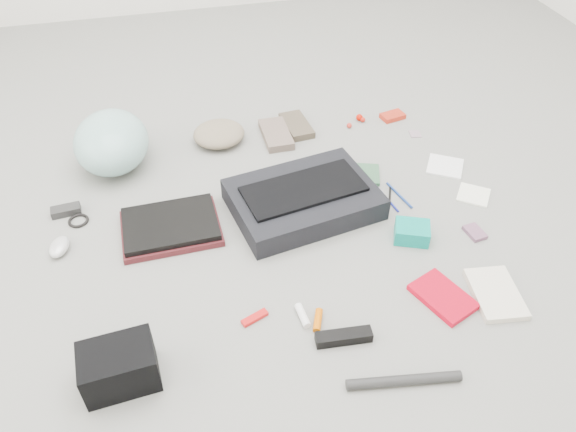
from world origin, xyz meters
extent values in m
plane|color=slate|center=(0.00, 0.00, 0.00)|extent=(4.00, 4.00, 0.00)
cube|color=black|center=(0.08, 0.08, 0.04)|extent=(0.55, 0.43, 0.08)
cube|color=black|center=(0.08, 0.08, 0.09)|extent=(0.45, 0.26, 0.01)
cube|color=#50181C|center=(-0.39, 0.08, 0.01)|extent=(0.33, 0.25, 0.02)
cube|color=black|center=(-0.39, 0.08, 0.03)|extent=(0.32, 0.24, 0.02)
ellipsoid|color=#9BD1CB|center=(-0.57, 0.51, 0.10)|extent=(0.30, 0.36, 0.21)
ellipsoid|color=gray|center=(-0.15, 0.57, 0.04)|extent=(0.25, 0.24, 0.07)
cube|color=#746055|center=(0.08, 0.54, 0.02)|extent=(0.11, 0.22, 0.03)
cube|color=brown|center=(0.18, 0.59, 0.01)|extent=(0.12, 0.20, 0.03)
cube|color=black|center=(-0.74, 0.26, 0.01)|extent=(0.10, 0.05, 0.03)
torus|color=black|center=(-0.70, 0.20, 0.01)|extent=(0.07, 0.07, 0.01)
ellipsoid|color=silver|center=(-0.76, 0.07, 0.02)|extent=(0.08, 0.11, 0.04)
cube|color=black|center=(-0.57, -0.48, 0.06)|extent=(0.20, 0.15, 0.12)
cube|color=red|center=(-0.19, -0.36, 0.01)|extent=(0.09, 0.05, 0.01)
cylinder|color=white|center=(-0.05, -0.39, 0.01)|extent=(0.03, 0.08, 0.02)
cylinder|color=#D95F02|center=(-0.01, -0.42, 0.01)|extent=(0.05, 0.08, 0.02)
cube|color=black|center=(0.04, -0.50, 0.02)|extent=(0.16, 0.05, 0.03)
cylinder|color=black|center=(0.15, -0.66, 0.01)|extent=(0.31, 0.07, 0.03)
cube|color=red|center=(0.38, -0.42, 0.01)|extent=(0.18, 0.22, 0.02)
cube|color=beige|center=(0.54, -0.45, 0.01)|extent=(0.16, 0.22, 0.02)
cube|color=#345E3F|center=(0.36, 0.21, 0.01)|extent=(0.13, 0.15, 0.01)
cylinder|color=navy|center=(0.39, 0.05, 0.00)|extent=(0.03, 0.14, 0.01)
cylinder|color=black|center=(0.40, 0.06, 0.00)|extent=(0.06, 0.12, 0.01)
cylinder|color=navy|center=(0.44, 0.06, 0.00)|extent=(0.04, 0.16, 0.01)
cube|color=#069987|center=(0.39, -0.16, 0.03)|extent=(0.14, 0.13, 0.06)
cube|color=#7F526D|center=(0.61, -0.19, 0.01)|extent=(0.06, 0.08, 0.01)
cube|color=white|center=(0.68, 0.18, 0.00)|extent=(0.18, 0.18, 0.01)
cube|color=white|center=(0.70, 0.00, 0.00)|extent=(0.15, 0.15, 0.01)
sphere|color=red|center=(0.40, 0.54, 0.01)|extent=(0.03, 0.03, 0.02)
sphere|color=#BF0E00|center=(0.46, 0.59, 0.01)|extent=(0.03, 0.03, 0.03)
sphere|color=red|center=(0.48, 0.57, 0.01)|extent=(0.03, 0.03, 0.02)
cube|color=red|center=(0.61, 0.57, 0.01)|extent=(0.11, 0.08, 0.02)
cube|color=#A18394|center=(0.66, 0.43, 0.00)|extent=(0.05, 0.06, 0.00)
camera|label=1|loc=(-0.34, -1.38, 1.32)|focal=35.00mm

